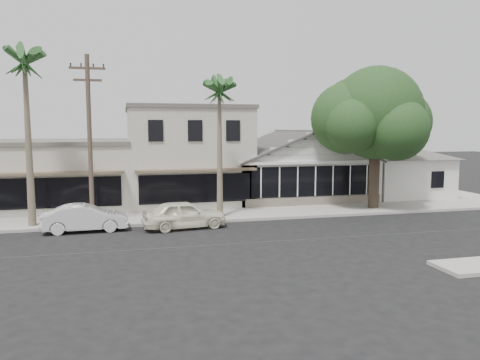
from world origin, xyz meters
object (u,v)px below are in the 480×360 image
object	(u,v)px
car_1	(85,218)
shade_tree	(373,116)
car_0	(184,214)
utility_pole	(90,137)

from	to	relation	value
car_1	shade_tree	size ratio (longest dim) A/B	0.46
car_0	shade_tree	bearing A→B (deg)	-84.03
utility_pole	car_1	bearing A→B (deg)	-110.57
utility_pole	car_0	xyz separation A→B (m)	(4.70, -1.30, -4.05)
car_1	shade_tree	xyz separation A→B (m)	(17.49, 2.45, 5.32)
car_0	shade_tree	world-z (taller)	shade_tree
car_0	car_1	xyz separation A→B (m)	(-5.00, 0.50, -0.05)
utility_pole	car_0	size ratio (longest dim) A/B	2.06
car_1	utility_pole	bearing A→B (deg)	-22.62
car_0	shade_tree	size ratio (longest dim) A/B	0.48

